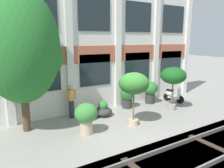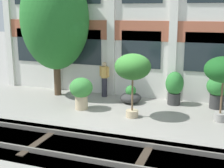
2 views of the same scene
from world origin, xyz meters
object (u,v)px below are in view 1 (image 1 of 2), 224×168
(potted_plant_glazed_jar, at_px, (150,90))
(potted_plant_stone_basin, at_px, (86,115))
(potted_plant_low_pan, at_px, (173,77))
(potted_plant_tall_urn, at_px, (134,85))
(potted_plant_wide_bowl, at_px, (103,110))
(scooter_near_curb, at_px, (173,95))
(resident_by_doorway, at_px, (71,100))
(potted_plant_ribbed_drum, at_px, (127,94))
(broadleaf_tree, at_px, (20,49))

(potted_plant_glazed_jar, relative_size, potted_plant_stone_basin, 1.02)
(potted_plant_low_pan, height_order, potted_plant_tall_urn, potted_plant_tall_urn)
(potted_plant_glazed_jar, bearing_deg, potted_plant_wide_bowl, -172.52)
(potted_plant_wide_bowl, distance_m, potted_plant_tall_urn, 2.48)
(potted_plant_glazed_jar, height_order, scooter_near_curb, potted_plant_glazed_jar)
(potted_plant_wide_bowl, relative_size, potted_plant_tall_urn, 0.38)
(potted_plant_tall_urn, height_order, resident_by_doorway, potted_plant_tall_urn)
(potted_plant_wide_bowl, relative_size, resident_by_doorway, 0.57)
(potted_plant_low_pan, xyz_separation_m, potted_plant_ribbed_drum, (-1.94, 1.58, -1.08))
(potted_plant_wide_bowl, distance_m, resident_by_doorway, 1.70)
(broadleaf_tree, xyz_separation_m, potted_plant_low_pan, (7.49, -1.28, -1.63))
(broadleaf_tree, bearing_deg, potted_plant_tall_urn, -23.95)
(broadleaf_tree, distance_m, potted_plant_ribbed_drum, 6.19)
(potted_plant_wide_bowl, xyz_separation_m, potted_plant_stone_basin, (-1.67, -1.55, 0.51))
(potted_plant_wide_bowl, bearing_deg, broadleaf_tree, 178.23)
(resident_by_doorway, bearing_deg, potted_plant_low_pan, 84.59)
(potted_plant_wide_bowl, height_order, scooter_near_curb, scooter_near_curb)
(potted_plant_tall_urn, bearing_deg, potted_plant_ribbed_drum, 60.56)
(potted_plant_tall_urn, xyz_separation_m, resident_by_doorway, (-2.06, 2.39, -1.00))
(potted_plant_glazed_jar, bearing_deg, potted_plant_low_pan, -83.93)
(potted_plant_ribbed_drum, height_order, scooter_near_curb, potted_plant_ribbed_drum)
(potted_plant_low_pan, relative_size, scooter_near_curb, 1.78)
(broadleaf_tree, relative_size, potted_plant_ribbed_drum, 4.12)
(potted_plant_tall_urn, bearing_deg, potted_plant_low_pan, 11.27)
(broadleaf_tree, height_order, potted_plant_stone_basin, broadleaf_tree)
(potted_plant_stone_basin, bearing_deg, resident_by_doorway, 84.85)
(potted_plant_stone_basin, relative_size, resident_by_doorway, 0.80)
(potted_plant_stone_basin, bearing_deg, potted_plant_wide_bowl, 42.87)
(potted_plant_glazed_jar, height_order, resident_by_doorway, resident_by_doorway)
(broadleaf_tree, distance_m, potted_plant_wide_bowl, 4.92)
(potted_plant_tall_urn, distance_m, scooter_near_curb, 4.95)
(potted_plant_low_pan, xyz_separation_m, potted_plant_tall_urn, (-3.19, -0.64, 0.02))
(potted_plant_tall_urn, bearing_deg, potted_plant_stone_basin, 173.76)
(potted_plant_low_pan, relative_size, resident_by_doorway, 1.45)
(resident_by_doorway, bearing_deg, potted_plant_wide_bowl, 81.26)
(potted_plant_stone_basin, bearing_deg, potted_plant_tall_urn, -6.24)
(potted_plant_stone_basin, bearing_deg, potted_plant_low_pan, 4.09)
(broadleaf_tree, distance_m, potted_plant_tall_urn, 4.98)
(scooter_near_curb, height_order, resident_by_doorway, resident_by_doorway)
(broadleaf_tree, bearing_deg, resident_by_doorway, 11.97)
(potted_plant_low_pan, relative_size, potted_plant_stone_basin, 1.82)
(potted_plant_tall_urn, distance_m, potted_plant_stone_basin, 2.52)
(potted_plant_wide_bowl, xyz_separation_m, potted_plant_glazed_jar, (3.60, 0.47, 0.50))
(potted_plant_glazed_jar, relative_size, potted_plant_ribbed_drum, 0.94)
(potted_plant_wide_bowl, bearing_deg, potted_plant_low_pan, -17.11)
(potted_plant_low_pan, bearing_deg, potted_plant_stone_basin, -175.91)
(broadleaf_tree, height_order, potted_plant_tall_urn, broadleaf_tree)
(potted_plant_wide_bowl, height_order, potted_plant_glazed_jar, potted_plant_glazed_jar)
(potted_plant_glazed_jar, bearing_deg, resident_by_doorway, 178.67)
(potted_plant_glazed_jar, bearing_deg, broadleaf_tree, -177.20)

